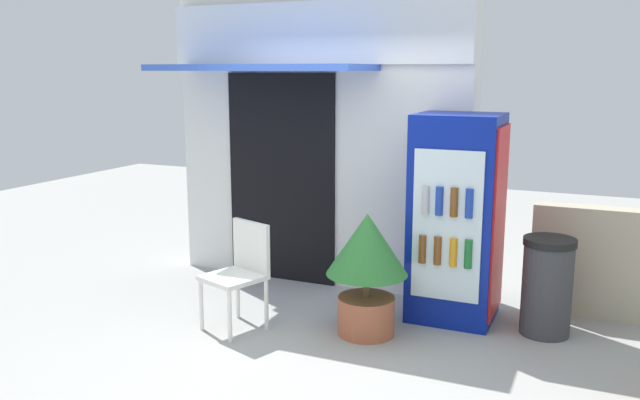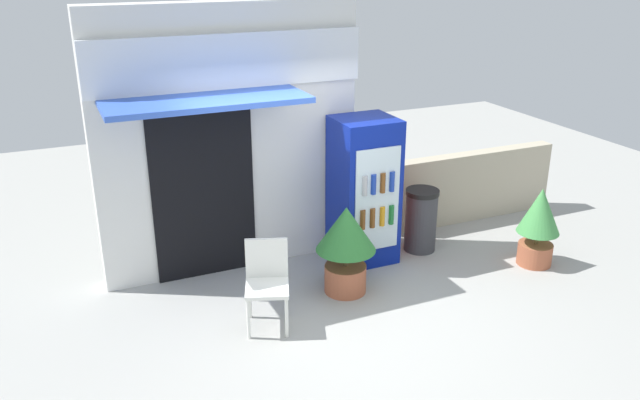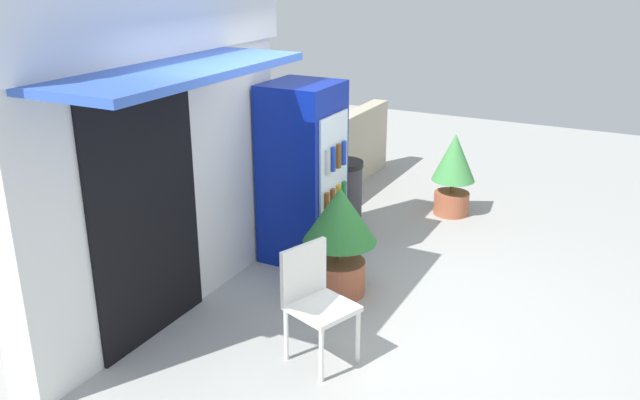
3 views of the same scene
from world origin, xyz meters
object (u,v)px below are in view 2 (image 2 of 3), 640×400
object	(u,v)px
plastic_chair	(267,278)
trash_bin	(421,220)
potted_plant_curbside	(539,221)
drink_cooler	(364,191)
potted_plant_near_shop	(346,241)

from	to	relation	value
plastic_chair	trash_bin	distance (m)	2.56
potted_plant_curbside	trash_bin	size ratio (longest dim) A/B	1.21
plastic_chair	potted_plant_curbside	world-z (taller)	potted_plant_curbside
drink_cooler	potted_plant_near_shop	distance (m)	0.94
potted_plant_curbside	trash_bin	distance (m)	1.44
potted_plant_near_shop	plastic_chair	bearing A→B (deg)	-164.74
trash_bin	plastic_chair	bearing A→B (deg)	-159.68
potted_plant_curbside	trash_bin	xyz separation A→B (m)	(-1.08, 0.93, -0.16)
potted_plant_curbside	potted_plant_near_shop	bearing A→B (deg)	172.48
plastic_chair	potted_plant_curbside	distance (m)	3.48
potted_plant_near_shop	potted_plant_curbside	size ratio (longest dim) A/B	1.03
drink_cooler	plastic_chair	bearing A→B (deg)	-148.98
plastic_chair	drink_cooler	bearing A→B (deg)	31.02
drink_cooler	plastic_chair	size ratio (longest dim) A/B	1.99
drink_cooler	potted_plant_near_shop	xyz separation A→B (m)	(-0.58, -0.69, -0.28)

